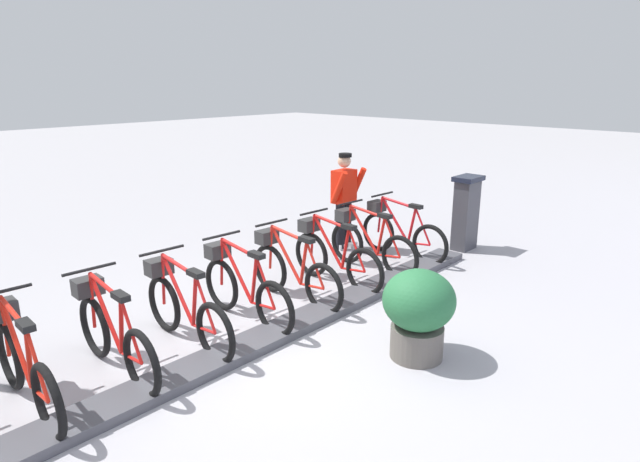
# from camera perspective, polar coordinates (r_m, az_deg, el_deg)

# --- Properties ---
(ground_plane) EXTENTS (60.00, 60.00, 0.00)m
(ground_plane) POSITION_cam_1_polar(r_m,az_deg,el_deg) (6.16, -5.97, -11.74)
(ground_plane) COLOR #A19EA2
(dock_rail_base) EXTENTS (0.44, 8.23, 0.10)m
(dock_rail_base) POSITION_cam_1_polar(r_m,az_deg,el_deg) (6.13, -5.98, -11.33)
(dock_rail_base) COLOR #47474C
(dock_rail_base) RESTS_ON ground
(payment_kiosk) EXTENTS (0.36, 0.52, 1.28)m
(payment_kiosk) POSITION_cam_1_polar(r_m,az_deg,el_deg) (9.45, 15.34, 2.01)
(payment_kiosk) COLOR #38383D
(payment_kiosk) RESTS_ON ground
(bike_docked_0) EXTENTS (1.72, 0.54, 1.02)m
(bike_docked_0) POSITION_cam_1_polar(r_m,az_deg,el_deg) (8.86, 8.52, -0.10)
(bike_docked_0) COLOR black
(bike_docked_0) RESTS_ON ground
(bike_docked_1) EXTENTS (1.72, 0.54, 1.02)m
(bike_docked_1) POSITION_cam_1_polar(r_m,az_deg,el_deg) (8.22, 5.24, -1.26)
(bike_docked_1) COLOR black
(bike_docked_1) RESTS_ON ground
(bike_docked_2) EXTENTS (1.72, 0.54, 1.02)m
(bike_docked_2) POSITION_cam_1_polar(r_m,az_deg,el_deg) (7.61, 1.42, -2.62)
(bike_docked_2) COLOR black
(bike_docked_2) RESTS_ON ground
(bike_docked_3) EXTENTS (1.72, 0.54, 1.02)m
(bike_docked_3) POSITION_cam_1_polar(r_m,az_deg,el_deg) (7.05, -3.06, -4.18)
(bike_docked_3) COLOR black
(bike_docked_3) RESTS_ON ground
(bike_docked_4) EXTENTS (1.72, 0.54, 1.02)m
(bike_docked_4) POSITION_cam_1_polar(r_m,az_deg,el_deg) (6.54, -8.28, -5.97)
(bike_docked_4) COLOR black
(bike_docked_4) RESTS_ON ground
(bike_docked_5) EXTENTS (1.72, 0.54, 1.02)m
(bike_docked_5) POSITION_cam_1_polar(r_m,az_deg,el_deg) (6.11, -14.36, -7.97)
(bike_docked_5) COLOR black
(bike_docked_5) RESTS_ON ground
(bike_docked_6) EXTENTS (1.72, 0.54, 1.02)m
(bike_docked_6) POSITION_cam_1_polar(r_m,az_deg,el_deg) (5.76, -21.34, -10.13)
(bike_docked_6) COLOR black
(bike_docked_6) RESTS_ON ground
(bike_docked_7) EXTENTS (1.72, 0.54, 1.02)m
(bike_docked_7) POSITION_cam_1_polar(r_m,az_deg,el_deg) (5.51, -29.19, -12.36)
(bike_docked_7) COLOR black
(bike_docked_7) RESTS_ON ground
(worker_near_rack) EXTENTS (0.47, 0.63, 1.66)m
(worker_near_rack) POSITION_cam_1_polar(r_m,az_deg,el_deg) (9.10, 2.61, 3.60)
(worker_near_rack) COLOR white
(worker_near_rack) RESTS_ON ground
(planter_bush) EXTENTS (0.76, 0.76, 0.97)m
(planter_bush) POSITION_cam_1_polar(r_m,az_deg,el_deg) (5.69, 10.49, -8.28)
(planter_bush) COLOR #59544C
(planter_bush) RESTS_ON ground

